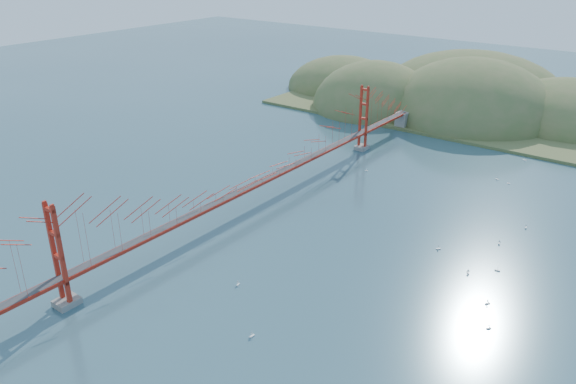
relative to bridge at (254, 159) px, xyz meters
The scene contains 16 objects.
ground 7.01m from the bridge, 90.00° to the right, with size 320.00×320.00×0.00m, color #315462.
bridge is the anchor object (origin of this frame).
far_headlands 68.73m from the bridge, 88.14° to the left, with size 84.00×58.00×25.00m.
sailboat_13 37.61m from the bridge, 12.03° to the right, with size 0.60×0.60×0.63m.
sailboat_1 31.63m from the bridge, ahead, with size 0.60×0.60×0.65m.
sailboat_0 21.52m from the bridge, 55.18° to the right, with size 0.54×0.58×0.65m.
sailboat_5 33.65m from the bridge, 17.32° to the left, with size 0.46×0.52×0.60m.
sailboat_3 23.01m from the bridge, 74.15° to the left, with size 0.51×0.46×0.58m.
sailboat_12 49.35m from the bridge, 58.85° to the left, with size 0.54×0.43×0.63m.
sailboat_8 40.36m from the bridge, 48.55° to the left, with size 0.51×0.47×0.58m.
sailboat_10 30.00m from the bridge, 50.48° to the right, with size 0.52×0.61×0.71m.
sailboat_15 37.24m from the bridge, 26.23° to the left, with size 0.40×0.49×0.58m.
sailboat_4 27.12m from the bridge, ahead, with size 0.67×0.67×0.70m.
sailboat_14 35.53m from the bridge, ahead, with size 0.63×0.63×0.67m.
sailboat_7 39.57m from the bridge, 51.38° to the left, with size 0.54×0.50×0.61m.
sailboat_extra_0 34.20m from the bridge, ahead, with size 0.62×0.54×0.71m.
Camera 1 is at (47.40, -54.66, 34.35)m, focal length 35.00 mm.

